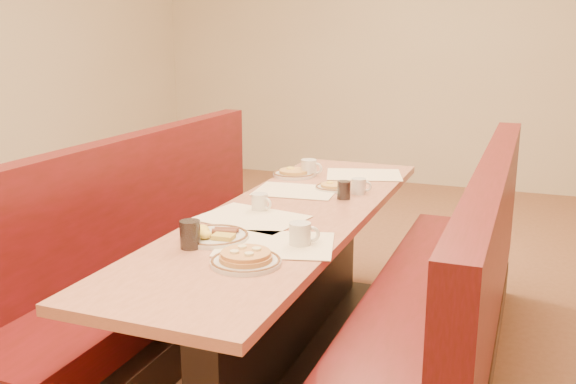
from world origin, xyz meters
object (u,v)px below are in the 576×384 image
(coffee_mug_a, at_px, (301,234))
(eggs_plate, at_px, (213,235))
(booth_right, at_px, (445,314))
(coffee_mug_d, at_px, (309,168))
(soda_tumbler_near, at_px, (190,234))
(diner_table, at_px, (289,288))
(pancake_plate, at_px, (246,259))
(coffee_mug_b, at_px, (260,202))
(booth_left, at_px, (158,270))
(coffee_mug_c, at_px, (359,186))
(soda_tumbler_mid, at_px, (344,190))

(coffee_mug_a, bearing_deg, eggs_plate, 166.64)
(booth_right, distance_m, coffee_mug_d, 1.25)
(eggs_plate, bearing_deg, soda_tumbler_near, -104.72)
(diner_table, xyz_separation_m, soda_tumbler_near, (-0.17, -0.61, 0.43))
(pancake_plate, distance_m, eggs_plate, 0.32)
(booth_right, relative_size, eggs_plate, 9.01)
(diner_table, distance_m, coffee_mug_a, 0.64)
(coffee_mug_a, xyz_separation_m, coffee_mug_b, (-0.35, 0.40, -0.01))
(booth_left, xyz_separation_m, coffee_mug_c, (0.94, 0.46, 0.43))
(coffee_mug_d, bearing_deg, soda_tumbler_mid, -52.25)
(eggs_plate, distance_m, coffee_mug_c, 1.00)
(booth_left, bearing_deg, coffee_mug_a, -24.33)
(booth_left, relative_size, pancake_plate, 9.74)
(eggs_plate, distance_m, coffee_mug_a, 0.36)
(pancake_plate, distance_m, soda_tumbler_mid, 1.03)
(coffee_mug_c, height_order, soda_tumbler_near, soda_tumbler_near)
(eggs_plate, bearing_deg, coffee_mug_d, 91.34)
(soda_tumbler_mid, bearing_deg, eggs_plate, -110.62)
(booth_left, bearing_deg, booth_right, 0.00)
(eggs_plate, bearing_deg, coffee_mug_c, 69.69)
(eggs_plate, distance_m, coffee_mug_b, 0.46)
(diner_table, bearing_deg, soda_tumbler_near, -105.79)
(diner_table, xyz_separation_m, coffee_mug_c, (0.21, 0.46, 0.42))
(coffee_mug_d, bearing_deg, booth_right, -40.16)
(soda_tumbler_mid, bearing_deg, coffee_mug_d, 127.93)
(coffee_mug_a, bearing_deg, soda_tumbler_near, -177.13)
(coffee_mug_b, bearing_deg, diner_table, 26.65)
(coffee_mug_d, bearing_deg, booth_left, -126.92)
(pancake_plate, xyz_separation_m, coffee_mug_a, (0.11, 0.27, 0.03))
(booth_right, height_order, coffee_mug_b, booth_right)
(coffee_mug_b, height_order, soda_tumbler_near, soda_tumbler_near)
(diner_table, height_order, coffee_mug_c, coffee_mug_c)
(pancake_plate, height_order, coffee_mug_c, coffee_mug_c)
(diner_table, bearing_deg, soda_tumbler_mid, 63.12)
(booth_right, bearing_deg, coffee_mug_d, 140.01)
(booth_right, distance_m, coffee_mug_c, 0.82)
(pancake_plate, relative_size, coffee_mug_c, 2.44)
(booth_left, height_order, eggs_plate, booth_left)
(booth_left, distance_m, soda_tumbler_mid, 1.05)
(soda_tumbler_near, bearing_deg, soda_tumbler_mid, 70.15)
(pancake_plate, xyz_separation_m, coffee_mug_b, (-0.24, 0.67, 0.02))
(diner_table, height_order, pancake_plate, pancake_plate)
(soda_tumbler_near, bearing_deg, eggs_plate, 75.28)
(diner_table, distance_m, soda_tumbler_mid, 0.56)
(coffee_mug_b, bearing_deg, soda_tumbler_near, -78.58)
(booth_right, distance_m, coffee_mug_a, 0.80)
(coffee_mug_c, height_order, coffee_mug_d, coffee_mug_d)
(pancake_plate, relative_size, coffee_mug_b, 2.41)
(coffee_mug_d, height_order, soda_tumbler_mid, coffee_mug_d)
(coffee_mug_c, bearing_deg, booth_right, -52.26)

